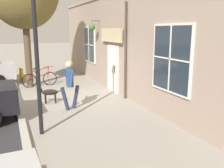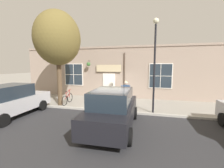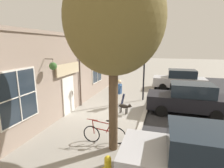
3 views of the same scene
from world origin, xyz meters
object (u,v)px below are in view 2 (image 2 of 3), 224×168
(pedestrian_walking, at_px, (126,91))
(fire_hydrant, at_px, (39,99))
(street_tree_by_curb, at_px, (59,40))
(street_lamp, at_px, (155,53))
(dog_on_leash, at_px, (109,101))
(leaning_bicycle, at_px, (67,98))
(parked_car_mid_block, at_px, (113,109))
(parked_car_nearest_curb, at_px, (11,101))

(pedestrian_walking, bearing_deg, fire_hydrant, -78.14)
(street_tree_by_curb, bearing_deg, street_lamp, 87.11)
(dog_on_leash, distance_m, fire_hydrant, 5.06)
(leaning_bicycle, xyz_separation_m, parked_car_mid_block, (3.46, 4.29, 0.50))
(dog_on_leash, height_order, parked_car_mid_block, parked_car_mid_block)
(street_lamp, bearing_deg, fire_hydrant, -89.85)
(street_tree_by_curb, xyz_separation_m, fire_hydrant, (0.34, -1.61, -4.11))
(parked_car_mid_block, xyz_separation_m, street_lamp, (-2.71, 1.78, 2.58))
(parked_car_nearest_curb, bearing_deg, fire_hydrant, -171.47)
(leaning_bicycle, height_order, street_lamp, street_lamp)
(parked_car_nearest_curb, relative_size, parked_car_mid_block, 1.00)
(leaning_bicycle, bearing_deg, street_lamp, 83.01)
(street_tree_by_curb, distance_m, parked_car_mid_block, 6.53)
(dog_on_leash, xyz_separation_m, street_lamp, (0.66, 2.89, 3.03))
(parked_car_nearest_curb, bearing_deg, pedestrian_walking, 123.71)
(dog_on_leash, relative_size, street_tree_by_curb, 0.16)
(dog_on_leash, relative_size, parked_car_nearest_curb, 0.23)
(parked_car_nearest_curb, bearing_deg, dog_on_leash, 124.73)
(leaning_bicycle, height_order, fire_hydrant, leaning_bicycle)
(leaning_bicycle, xyz_separation_m, parked_car_nearest_curb, (3.29, -1.46, 0.50))
(street_lamp, height_order, fire_hydrant, street_lamp)
(dog_on_leash, bearing_deg, parked_car_mid_block, 18.22)
(fire_hydrant, bearing_deg, leaning_bicycle, 112.60)
(dog_on_leash, xyz_separation_m, street_tree_by_curb, (0.35, -3.40, 4.08))
(street_lamp, bearing_deg, pedestrian_walking, -124.67)
(pedestrian_walking, xyz_separation_m, dog_on_leash, (0.59, -1.07, -0.63))
(parked_car_mid_block, bearing_deg, fire_hydrant, -113.73)
(street_tree_by_curb, relative_size, parked_car_nearest_curb, 1.48)
(pedestrian_walking, height_order, fire_hydrant, pedestrian_walking)
(parked_car_nearest_curb, height_order, fire_hydrant, parked_car_nearest_curb)
(dog_on_leash, height_order, street_tree_by_curb, street_tree_by_curb)
(parked_car_nearest_curb, xyz_separation_m, parked_car_mid_block, (0.16, 5.75, 0.00))
(street_tree_by_curb, distance_m, fire_hydrant, 4.42)
(leaning_bicycle, bearing_deg, parked_car_mid_block, 51.13)
(dog_on_leash, distance_m, parked_car_mid_block, 3.58)
(pedestrian_walking, xyz_separation_m, street_tree_by_curb, (0.94, -4.47, 3.45))
(leaning_bicycle, distance_m, street_lamp, 6.84)
(leaning_bicycle, height_order, parked_car_mid_block, parked_car_mid_block)
(leaning_bicycle, distance_m, parked_car_mid_block, 5.53)
(street_tree_by_curb, height_order, leaning_bicycle, street_tree_by_curb)
(dog_on_leash, xyz_separation_m, parked_car_nearest_curb, (3.21, -4.63, 0.46))
(parked_car_mid_block, bearing_deg, dog_on_leash, -161.78)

